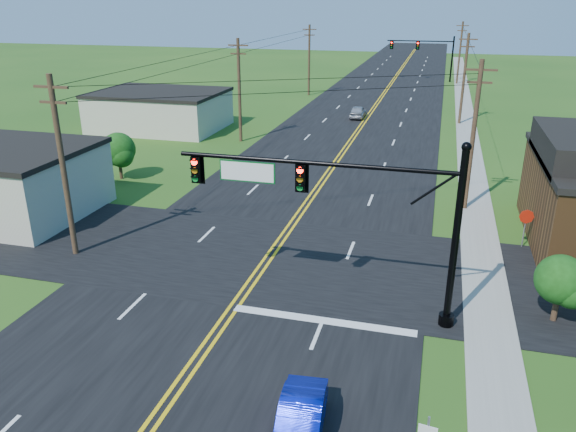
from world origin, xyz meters
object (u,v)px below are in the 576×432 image
(signal_mast_main, at_px, (339,204))
(stop_sign, at_px, (526,220))
(signal_mast_far, at_px, (424,51))
(blue_car, at_px, (300,423))

(signal_mast_main, height_order, stop_sign, signal_mast_main)
(signal_mast_far, relative_size, blue_car, 2.97)
(signal_mast_far, relative_size, stop_sign, 5.21)
(signal_mast_far, bearing_deg, blue_car, -89.82)
(signal_mast_far, distance_m, stop_sign, 63.79)
(blue_car, distance_m, stop_sign, 18.19)
(blue_car, bearing_deg, signal_mast_far, 84.52)
(blue_car, xyz_separation_m, stop_sign, (7.89, 16.36, 0.91))
(signal_mast_far, bearing_deg, stop_sign, -82.66)
(signal_mast_main, distance_m, signal_mast_far, 72.00)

